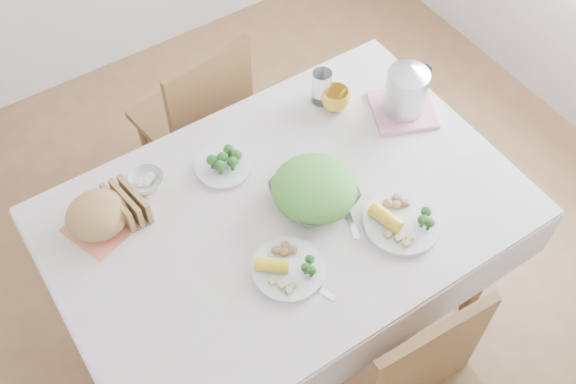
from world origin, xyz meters
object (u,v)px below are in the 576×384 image
salad_bowl (314,194)px  dinner_plate_left (288,269)px  chair_far (190,112)px  dinner_plate_right (402,223)px  electric_kettle (407,87)px  dining_table (286,269)px  yellow_mug (335,99)px

salad_bowl → dinner_plate_left: size_ratio=1.16×
chair_far → salad_bowl: chair_far is taller
salad_bowl → dinner_plate_right: bearing=-52.6°
dinner_plate_left → electric_kettle: bearing=24.8°
dining_table → dinner_plate_left: bearing=-121.6°
salad_bowl → yellow_mug: size_ratio=2.50×
chair_far → dining_table: bearing=79.2°
dining_table → salad_bowl: 0.43m
dining_table → dinner_plate_right: 0.55m
dining_table → dinner_plate_right: bearing=-42.5°
yellow_mug → electric_kettle: (0.19, -0.15, 0.08)m
electric_kettle → dining_table: bearing=-160.7°
yellow_mug → electric_kettle: 0.26m
salad_bowl → dinner_plate_right: (0.18, -0.23, -0.02)m
chair_far → dinner_plate_left: chair_far is taller
dinner_plate_right → electric_kettle: size_ratio=1.21×
chair_far → salad_bowl: 0.90m
dinner_plate_left → yellow_mug: bearing=42.8°
chair_far → dinner_plate_right: 1.14m
dinner_plate_left → electric_kettle: (0.71, 0.33, 0.11)m
dining_table → dinner_plate_left: (-0.12, -0.20, 0.40)m
chair_far → dinner_plate_right: (0.23, -1.07, 0.31)m
dining_table → salad_bowl: salad_bowl is taller
dining_table → chair_far: 0.82m
salad_bowl → yellow_mug: 0.43m
dinner_plate_right → dining_table: bearing=137.5°
chair_far → salad_bowl: bearing=85.9°
salad_bowl → yellow_mug: yellow_mug is taller
yellow_mug → chair_far: bearing=123.4°
electric_kettle → dinner_plate_left: bearing=-148.6°
dinner_plate_right → yellow_mug: yellow_mug is taller
dining_table → chair_far: bearing=86.6°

